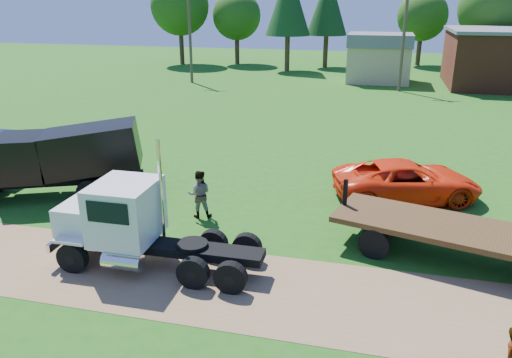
% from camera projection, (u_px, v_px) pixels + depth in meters
% --- Properties ---
extents(ground, '(140.00, 140.00, 0.00)m').
position_uv_depth(ground, '(215.00, 284.00, 14.89)').
color(ground, '#1C5913').
rests_on(ground, ground).
extents(dirt_track, '(120.00, 4.20, 0.01)m').
position_uv_depth(dirt_track, '(215.00, 284.00, 14.88)').
color(dirt_track, brown).
rests_on(dirt_track, ground).
extents(white_semi_tractor, '(6.71, 2.41, 4.04)m').
position_uv_depth(white_semi_tractor, '(129.00, 224.00, 15.62)').
color(white_semi_tractor, black).
rests_on(white_semi_tractor, ground).
extents(black_dump_truck, '(7.28, 4.77, 3.15)m').
position_uv_depth(black_dump_truck, '(61.00, 157.00, 20.93)').
color(black_dump_truck, black).
rests_on(black_dump_truck, ground).
extents(orange_pickup, '(6.61, 4.55, 1.68)m').
position_uv_depth(orange_pickup, '(407.00, 181.00, 20.82)').
color(orange_pickup, red).
rests_on(orange_pickup, ground).
extents(flatbed_trailer, '(8.65, 4.56, 2.12)m').
position_uv_depth(flatbed_trailer, '(465.00, 236.00, 15.83)').
color(flatbed_trailer, '#3E2B13').
rests_on(flatbed_trailer, ground).
extents(spectator_b, '(1.09, 0.96, 1.89)m').
position_uv_depth(spectator_b, '(199.00, 194.00, 19.14)').
color(spectator_b, '#999999').
rests_on(spectator_b, ground).
extents(tan_shed, '(6.20, 5.40, 4.70)m').
position_uv_depth(tan_shed, '(379.00, 57.00, 49.62)').
color(tan_shed, tan).
rests_on(tan_shed, ground).
extents(utility_poles, '(42.20, 0.28, 9.00)m').
position_uv_depth(utility_poles, '(404.00, 37.00, 43.83)').
color(utility_poles, '#4F3C2D').
rests_on(utility_poles, ground).
extents(tree_row, '(55.63, 14.34, 11.45)m').
position_uv_depth(tree_row, '(347.00, 10.00, 57.58)').
color(tree_row, '#3A2817').
rests_on(tree_row, ground).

